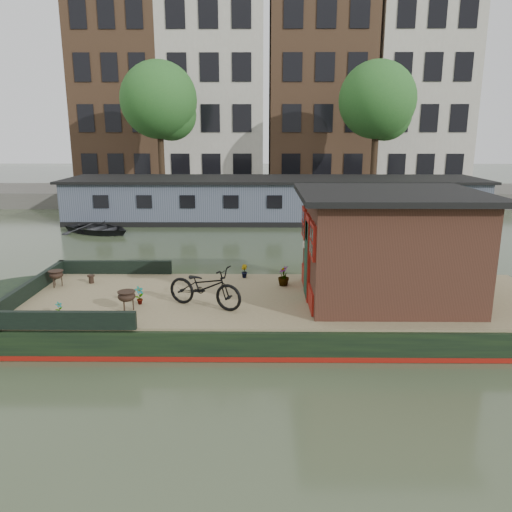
{
  "coord_description": "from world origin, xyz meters",
  "views": [
    {
      "loc": [
        -0.62,
        -10.82,
        4.32
      ],
      "look_at": [
        -0.74,
        0.5,
        1.5
      ],
      "focal_mm": 35.0,
      "sensor_mm": 36.0,
      "label": 1
    }
  ],
  "objects_px": {
    "cabin": "(387,245)",
    "brazier_rear": "(56,279)",
    "potted_plant_a": "(139,295)",
    "dinghy": "(98,226)",
    "brazier_front": "(127,301)",
    "bicycle": "(205,287)"
  },
  "relations": [
    {
      "from": "cabin",
      "to": "bicycle",
      "type": "xyz_separation_m",
      "value": [
        -4.0,
        -0.66,
        -0.77
      ]
    },
    {
      "from": "cabin",
      "to": "brazier_front",
      "type": "relative_size",
      "value": 9.37
    },
    {
      "from": "bicycle",
      "to": "dinghy",
      "type": "distance_m",
      "value": 12.79
    },
    {
      "from": "brazier_rear",
      "to": "dinghy",
      "type": "distance_m",
      "value": 10.12
    },
    {
      "from": "brazier_front",
      "to": "cabin",
      "type": "bearing_deg",
      "value": 9.06
    },
    {
      "from": "brazier_front",
      "to": "bicycle",
      "type": "bearing_deg",
      "value": 8.15
    },
    {
      "from": "brazier_front",
      "to": "dinghy",
      "type": "relative_size",
      "value": 0.13
    },
    {
      "from": "cabin",
      "to": "brazier_rear",
      "type": "xyz_separation_m",
      "value": [
        -7.79,
        0.76,
        -1.03
      ]
    },
    {
      "from": "bicycle",
      "to": "brazier_front",
      "type": "distance_m",
      "value": 1.66
    },
    {
      "from": "bicycle",
      "to": "dinghy",
      "type": "relative_size",
      "value": 0.55
    },
    {
      "from": "brazier_rear",
      "to": "bicycle",
      "type": "bearing_deg",
      "value": -20.7
    },
    {
      "from": "bicycle",
      "to": "brazier_front",
      "type": "height_order",
      "value": "bicycle"
    },
    {
      "from": "cabin",
      "to": "brazier_rear",
      "type": "height_order",
      "value": "cabin"
    },
    {
      "from": "cabin",
      "to": "potted_plant_a",
      "type": "xyz_separation_m",
      "value": [
        -5.46,
        -0.5,
        -1.02
      ]
    },
    {
      "from": "cabin",
      "to": "potted_plant_a",
      "type": "bearing_deg",
      "value": -174.74
    },
    {
      "from": "potted_plant_a",
      "to": "brazier_rear",
      "type": "distance_m",
      "value": 2.65
    },
    {
      "from": "potted_plant_a",
      "to": "cabin",
      "type": "bearing_deg",
      "value": 5.26
    },
    {
      "from": "bicycle",
      "to": "brazier_rear",
      "type": "xyz_separation_m",
      "value": [
        -3.78,
        1.43,
        -0.26
      ]
    },
    {
      "from": "bicycle",
      "to": "potted_plant_a",
      "type": "bearing_deg",
      "value": 107.25
    },
    {
      "from": "bicycle",
      "to": "potted_plant_a",
      "type": "height_order",
      "value": "bicycle"
    },
    {
      "from": "cabin",
      "to": "brazier_front",
      "type": "xyz_separation_m",
      "value": [
        -5.63,
        -0.9,
        -1.01
      ]
    },
    {
      "from": "potted_plant_a",
      "to": "brazier_rear",
      "type": "relative_size",
      "value": 1.01
    }
  ]
}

